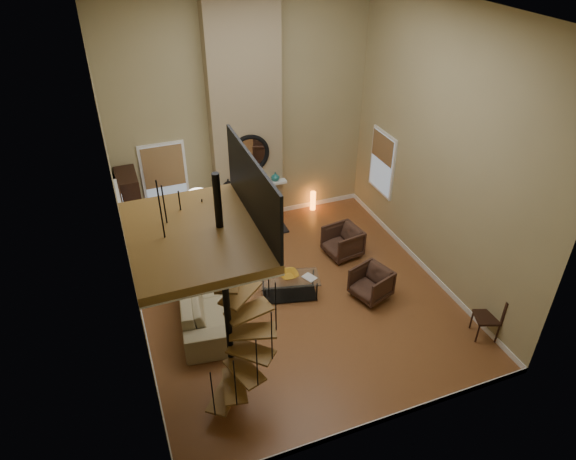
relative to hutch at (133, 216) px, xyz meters
name	(u,v)px	position (x,y,z in m)	size (l,w,h in m)	color
ground	(295,297)	(2.74, -2.79, -0.95)	(6.00, 6.50, 0.01)	#9F6233
back_wall	(243,114)	(2.74, 0.46, 1.80)	(6.00, 0.02, 5.50)	tan
front_wall	(392,290)	(2.74, -6.04, 1.80)	(6.00, 0.02, 5.50)	tan
left_wall	(119,209)	(-0.26, -2.79, 1.80)	(0.02, 6.50, 5.50)	tan
right_wall	(441,151)	(5.74, -2.79, 1.80)	(0.02, 6.50, 5.50)	tan
ceiling	(298,9)	(2.74, -2.79, 4.54)	(6.00, 6.50, 0.01)	silver
baseboard_back	(248,216)	(2.74, 0.45, -0.89)	(6.00, 0.02, 0.12)	white
baseboard_front	(372,424)	(2.74, -6.03, -0.89)	(6.00, 0.02, 0.12)	white
baseboard_left	(146,332)	(-0.25, -2.79, -0.89)	(0.02, 6.50, 0.12)	white
baseboard_right	(421,263)	(5.73, -2.79, -0.89)	(0.02, 6.50, 0.12)	white
chimney_breast	(245,117)	(2.74, 0.27, 1.80)	(1.60, 0.38, 5.50)	#988563
hearth	(256,231)	(2.74, -0.22, -0.93)	(1.50, 0.60, 0.04)	black
firebox	(252,207)	(2.74, 0.07, -0.40)	(0.95, 0.02, 0.72)	black
mantel	(252,187)	(2.74, -0.01, 0.20)	(1.70, 0.18, 0.06)	white
mirror_frame	(250,154)	(2.74, 0.05, 1.00)	(0.94, 0.94, 0.10)	black
mirror_disc	(250,154)	(2.74, 0.06, 1.00)	(0.80, 0.80, 0.01)	white
vase_left	(228,184)	(2.19, 0.03, 0.35)	(0.24, 0.24, 0.25)	black
vase_right	(275,176)	(3.34, 0.03, 0.33)	(0.20, 0.20, 0.21)	#1B6160
window_back	(164,174)	(0.84, 0.44, 0.67)	(1.02, 0.06, 1.52)	white
window_right	(382,162)	(5.71, -0.79, 0.68)	(0.06, 1.02, 1.52)	white
entry_door	(128,237)	(-0.21, -0.99, 0.10)	(0.10, 1.05, 2.16)	white
loft	(202,230)	(0.70, -4.59, 2.29)	(1.70, 2.20, 1.09)	olive
spiral_stair	(228,308)	(0.96, -4.58, 0.83)	(1.47, 1.47, 4.06)	black
hutch	(133,216)	(0.00, 0.00, 0.00)	(0.43, 0.91, 2.05)	black
sofa	(207,295)	(1.01, -2.54, -0.55)	(2.72, 1.06, 0.79)	tan
armchair_near	(345,241)	(4.35, -1.78, -0.60)	(0.73, 0.75, 0.68)	#43291F
armchair_far	(373,282)	(4.23, -3.29, -0.60)	(0.68, 0.70, 0.64)	#43291F
coffee_table	(290,285)	(2.66, -2.69, -0.67)	(1.29, 0.85, 0.45)	silver
bowl	(289,275)	(2.66, -2.64, -0.45)	(0.38, 0.38, 0.09)	gold
book	(309,278)	(3.01, -2.84, -0.49)	(0.20, 0.27, 0.03)	gray
floor_lamp	(199,205)	(1.32, -0.82, 0.46)	(0.40, 0.40, 1.71)	black
accent_lamp	(313,201)	(4.45, 0.30, -0.70)	(0.14, 0.14, 0.50)	orange
side_chair	(493,314)	(5.69, -5.05, -0.42)	(0.54, 0.53, 0.93)	black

